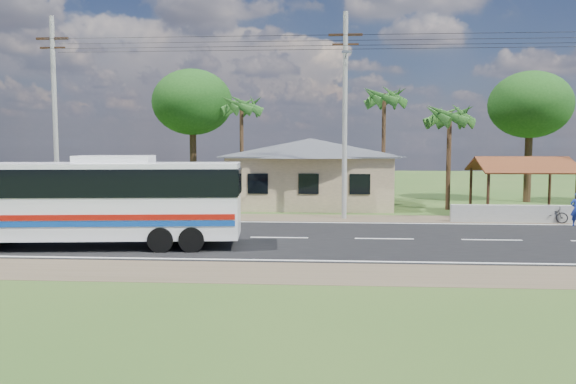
% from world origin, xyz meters
% --- Properties ---
extents(ground, '(120.00, 120.00, 0.00)m').
position_xyz_m(ground, '(0.00, 0.00, 0.00)').
color(ground, '#2B4C1B').
rests_on(ground, ground).
extents(road, '(120.00, 16.00, 0.03)m').
position_xyz_m(road, '(0.00, 0.00, 0.01)').
color(road, black).
rests_on(road, ground).
extents(house, '(12.40, 10.00, 5.00)m').
position_xyz_m(house, '(1.00, 13.00, 2.64)').
color(house, tan).
rests_on(house, ground).
extents(waiting_shed, '(5.20, 4.48, 3.35)m').
position_xyz_m(waiting_shed, '(13.00, 8.50, 2.73)').
color(waiting_shed, '#342213').
rests_on(waiting_shed, ground).
extents(concrete_barrier, '(7.00, 0.30, 0.90)m').
position_xyz_m(concrete_barrier, '(12.00, 5.60, 0.45)').
color(concrete_barrier, '#9E9E99').
rests_on(concrete_barrier, ground).
extents(utility_poles, '(32.80, 2.22, 11.00)m').
position_xyz_m(utility_poles, '(2.67, 6.49, 5.77)').
color(utility_poles, '#9E9E99').
rests_on(utility_poles, ground).
extents(palm_near, '(2.80, 2.80, 6.70)m').
position_xyz_m(palm_near, '(9.50, 11.00, 5.71)').
color(palm_near, '#47301E').
rests_on(palm_near, ground).
extents(palm_mid, '(2.80, 2.80, 8.20)m').
position_xyz_m(palm_mid, '(6.00, 15.50, 7.16)').
color(palm_mid, '#47301E').
rests_on(palm_mid, ground).
extents(palm_far, '(2.80, 2.80, 7.70)m').
position_xyz_m(palm_far, '(-4.00, 16.00, 6.68)').
color(palm_far, '#47301E').
rests_on(palm_far, ground).
extents(tree_behind_house, '(6.00, 6.00, 9.61)m').
position_xyz_m(tree_behind_house, '(-8.00, 18.00, 7.12)').
color(tree_behind_house, '#47301E').
rests_on(tree_behind_house, ground).
extents(tree_behind_shed, '(5.60, 5.60, 9.02)m').
position_xyz_m(tree_behind_shed, '(16.00, 16.00, 6.68)').
color(tree_behind_shed, '#47301E').
rests_on(tree_behind_shed, ground).
extents(coach_bus, '(11.81, 3.64, 3.61)m').
position_xyz_m(coach_bus, '(-7.15, -2.69, 2.06)').
color(coach_bus, white).
rests_on(coach_bus, ground).
extents(motorcycle, '(1.78, 1.24, 0.89)m').
position_xyz_m(motorcycle, '(13.53, 5.56, 0.44)').
color(motorcycle, black).
rests_on(motorcycle, ground).
extents(small_car, '(2.34, 3.81, 1.21)m').
position_xyz_m(small_car, '(-13.63, 2.97, 0.61)').
color(small_car, '#2E2E30').
rests_on(small_car, ground).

